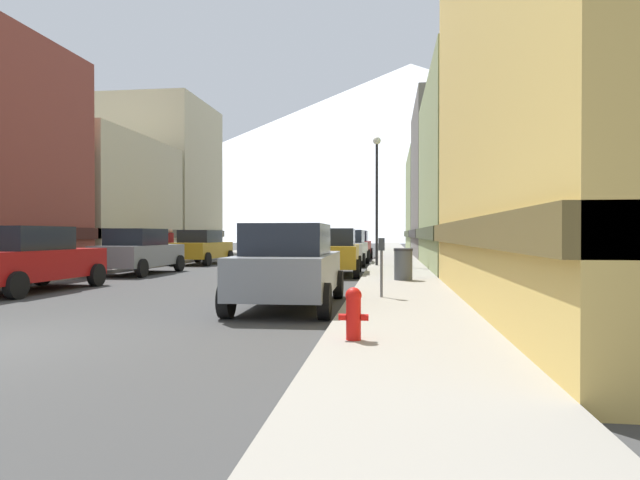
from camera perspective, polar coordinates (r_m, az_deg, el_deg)
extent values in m
cube|color=gray|center=(43.44, -8.88, -1.35)|extent=(2.50, 100.00, 0.15)
cube|color=gray|center=(41.70, 7.85, -1.43)|extent=(2.50, 100.00, 0.15)
cube|color=beige|center=(33.70, -24.54, 3.88)|extent=(8.73, 9.97, 7.03)
cube|color=#595444|center=(33.64, -24.52, 0.62)|extent=(9.03, 9.97, 0.50)
cube|color=beige|center=(42.23, -18.01, 6.10)|extent=(9.20, 8.04, 11.24)
cube|color=#595444|center=(42.03, -17.99, 0.64)|extent=(9.50, 8.04, 0.50)
cube|color=#8C9966|center=(24.62, 21.03, 6.44)|extent=(8.37, 11.65, 8.16)
cube|color=#3F442D|center=(24.49, 21.01, 0.66)|extent=(8.67, 11.65, 0.50)
cube|color=#66605B|center=(35.79, 15.68, 6.04)|extent=(7.09, 10.61, 9.92)
cube|color=#2D2B29|center=(35.63, 15.67, 0.65)|extent=(7.39, 10.61, 0.50)
cube|color=#8C9966|center=(47.80, 14.66, 3.79)|extent=(8.89, 12.49, 8.45)
cube|color=#3F442D|center=(47.73, 14.65, 0.64)|extent=(9.19, 12.49, 0.50)
cube|color=#9E1111|center=(16.62, -28.45, -2.30)|extent=(2.03, 4.48, 0.80)
cube|color=#1E232D|center=(16.40, -29.00, 0.18)|extent=(1.70, 2.27, 0.64)
cylinder|color=black|center=(18.51, -27.50, -3.25)|extent=(0.25, 0.69, 0.68)
cylinder|color=black|center=(17.45, -22.69, -3.45)|extent=(0.25, 0.69, 0.68)
cylinder|color=black|center=(14.79, -29.62, -4.21)|extent=(0.25, 0.69, 0.68)
cube|color=slate|center=(22.16, -18.64, -1.55)|extent=(1.93, 4.44, 0.80)
cube|color=#1E232D|center=(21.92, -18.95, 0.31)|extent=(1.64, 2.23, 0.64)
cylinder|color=black|center=(24.06, -18.79, -2.33)|extent=(0.23, 0.68, 0.68)
cylinder|color=black|center=(23.28, -14.76, -2.42)|extent=(0.23, 0.68, 0.68)
cylinder|color=black|center=(21.19, -22.90, -2.74)|extent=(0.23, 0.68, 0.68)
cylinder|color=black|center=(20.29, -18.46, -2.87)|extent=(0.23, 0.68, 0.68)
cube|color=#B28419|center=(28.66, -12.44, -1.04)|extent=(2.00, 4.47, 0.80)
cube|color=#1E232D|center=(28.42, -12.63, 0.39)|extent=(1.68, 2.26, 0.64)
cylinder|color=black|center=(30.55, -12.88, -1.69)|extent=(0.25, 0.69, 0.68)
cylinder|color=black|center=(29.90, -9.61, -1.74)|extent=(0.25, 0.69, 0.68)
cylinder|color=black|center=(27.53, -15.50, -1.95)|extent=(0.25, 0.69, 0.68)
cylinder|color=black|center=(26.80, -11.93, -2.01)|extent=(0.25, 0.69, 0.68)
cube|color=slate|center=(11.54, -3.24, -3.48)|extent=(1.93, 4.44, 0.80)
cube|color=#1E232D|center=(11.26, -3.45, 0.09)|extent=(1.64, 2.23, 0.64)
cylinder|color=black|center=(13.36, -5.97, -4.64)|extent=(0.23, 0.68, 0.68)
cylinder|color=black|center=(13.09, 1.95, -4.75)|extent=(0.23, 0.68, 0.68)
cylinder|color=black|center=(10.18, -9.94, -6.30)|extent=(0.23, 0.68, 0.68)
cylinder|color=black|center=(9.83, 0.49, -6.54)|extent=(0.23, 0.68, 0.68)
cube|color=#B28419|center=(20.53, 1.46, -1.68)|extent=(1.99, 4.46, 0.80)
cube|color=#1E232D|center=(20.26, 1.41, 0.32)|extent=(1.67, 2.25, 0.64)
cylinder|color=black|center=(22.27, -0.61, -2.53)|extent=(0.24, 0.69, 0.68)
cylinder|color=black|center=(22.15, 4.13, -2.55)|extent=(0.24, 0.69, 0.68)
cylinder|color=black|center=(18.99, -1.67, -3.08)|extent=(0.24, 0.69, 0.68)
cylinder|color=black|center=(18.86, 3.90, -3.11)|extent=(0.24, 0.69, 0.68)
cube|color=silver|center=(26.95, 2.88, -1.14)|extent=(1.93, 4.44, 0.80)
cube|color=#1E232D|center=(27.18, 2.93, 0.40)|extent=(1.65, 2.23, 0.64)
cylinder|color=black|center=(25.24, 4.58, -2.16)|extent=(0.23, 0.68, 0.68)
cylinder|color=black|center=(25.44, 0.44, -2.14)|extent=(0.23, 0.68, 0.68)
cylinder|color=black|center=(28.53, 5.05, -1.84)|extent=(0.23, 0.68, 0.68)
cylinder|color=black|center=(28.70, 1.38, -1.83)|extent=(0.23, 0.68, 0.68)
cube|color=#9E1111|center=(32.96, 3.71, -0.82)|extent=(1.88, 4.42, 0.80)
cube|color=#1E232D|center=(32.70, 3.67, 0.43)|extent=(1.62, 2.22, 0.64)
cylinder|color=black|center=(34.70, 2.39, -1.40)|extent=(0.23, 0.68, 0.68)
cylinder|color=black|center=(34.57, 5.43, -1.41)|extent=(0.23, 0.68, 0.68)
cylinder|color=black|center=(31.42, 1.81, -1.62)|extent=(0.23, 0.68, 0.68)
cylinder|color=black|center=(31.27, 5.16, -1.63)|extent=(0.23, 0.68, 0.68)
cube|color=silver|center=(52.61, -0.82, -0.28)|extent=(1.84, 4.40, 0.80)
cube|color=#1E232D|center=(52.85, -0.78, 0.51)|extent=(1.60, 2.20, 0.64)
cylinder|color=black|center=(50.86, -0.06, -0.76)|extent=(0.22, 0.68, 0.68)
cylinder|color=black|center=(51.13, -2.10, -0.75)|extent=(0.22, 0.68, 0.68)
cylinder|color=black|center=(54.13, 0.39, -0.68)|extent=(0.22, 0.68, 0.68)
cylinder|color=black|center=(54.38, -1.53, -0.67)|extent=(0.22, 0.68, 0.68)
cube|color=#19478C|center=(55.85, 2.96, -0.23)|extent=(1.84, 4.40, 0.80)
cube|color=#1E232D|center=(55.59, 2.94, 0.51)|extent=(1.60, 2.20, 0.64)
cylinder|color=black|center=(57.58, 2.18, -0.60)|extent=(0.22, 0.68, 0.68)
cylinder|color=black|center=(57.44, 4.01, -0.60)|extent=(0.22, 0.68, 0.68)
cylinder|color=black|center=(54.29, 1.86, -0.67)|extent=(0.22, 0.68, 0.68)
cylinder|color=black|center=(54.14, 3.80, -0.68)|extent=(0.22, 0.68, 0.68)
cylinder|color=red|center=(7.25, 3.59, -8.42)|extent=(0.20, 0.20, 0.55)
sphere|color=red|center=(7.21, 3.59, -5.92)|extent=(0.22, 0.22, 0.22)
cylinder|color=red|center=(7.26, 2.40, -8.20)|extent=(0.10, 0.09, 0.09)
cylinder|color=red|center=(7.24, 4.79, -8.22)|extent=(0.10, 0.09, 0.09)
cylinder|color=#595960|center=(12.12, 6.57, -3.59)|extent=(0.06, 0.06, 1.05)
cube|color=#33383F|center=(12.09, 6.57, -0.45)|extent=(0.14, 0.10, 0.28)
cylinder|color=#4C5156|center=(16.76, 8.85, -2.69)|extent=(0.56, 0.56, 0.90)
cylinder|color=#2D2D33|center=(16.74, 8.86, -1.01)|extent=(0.59, 0.59, 0.08)
cylinder|color=#4C4C51|center=(24.01, -25.19, -2.36)|extent=(0.47, 0.47, 0.38)
sphere|color=#238028|center=(24.00, -25.20, -1.39)|extent=(0.54, 0.54, 0.54)
cylinder|color=#333338|center=(32.82, -14.37, -0.70)|extent=(0.36, 0.36, 1.35)
sphere|color=tan|center=(32.81, -14.38, 0.67)|extent=(0.21, 0.21, 0.21)
cylinder|color=maroon|center=(31.13, -15.62, -0.64)|extent=(0.36, 0.36, 1.49)
sphere|color=tan|center=(31.12, -15.63, 0.95)|extent=(0.24, 0.24, 0.24)
cylinder|color=black|center=(24.58, 6.07, 3.73)|extent=(0.12, 0.12, 5.50)
sphere|color=white|center=(24.91, 6.07, 10.47)|extent=(0.36, 0.36, 0.36)
cone|color=silver|center=(270.01, 9.63, 9.35)|extent=(352.60, 352.60, 85.23)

